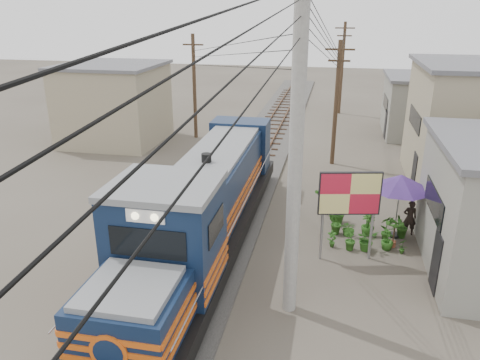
% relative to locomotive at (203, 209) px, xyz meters
% --- Properties ---
extents(ground, '(120.00, 120.00, 0.00)m').
position_rel_locomotive_xyz_m(ground, '(0.00, -2.36, -1.76)').
color(ground, '#473F35').
rests_on(ground, ground).
extents(ballast, '(3.60, 70.00, 0.16)m').
position_rel_locomotive_xyz_m(ballast, '(0.00, 7.64, -1.68)').
color(ballast, '#595651').
rests_on(ballast, ground).
extents(track, '(1.15, 70.00, 0.12)m').
position_rel_locomotive_xyz_m(track, '(0.00, 7.64, -1.50)').
color(track, '#51331E').
rests_on(track, ground).
extents(locomotive, '(3.01, 16.38, 4.06)m').
position_rel_locomotive_xyz_m(locomotive, '(0.00, 0.00, 0.00)').
color(locomotive, black).
rests_on(locomotive, ground).
extents(utility_pole_main, '(0.40, 0.40, 10.00)m').
position_rel_locomotive_xyz_m(utility_pole_main, '(3.50, -2.86, 3.24)').
color(utility_pole_main, '#9E9B93').
rests_on(utility_pole_main, ground).
extents(wooden_pole_mid, '(1.60, 0.24, 7.00)m').
position_rel_locomotive_xyz_m(wooden_pole_mid, '(4.50, 11.64, 1.91)').
color(wooden_pole_mid, '#4C3826').
rests_on(wooden_pole_mid, ground).
extents(wooden_pole_far, '(1.60, 0.24, 7.50)m').
position_rel_locomotive_xyz_m(wooden_pole_far, '(4.80, 25.64, 2.17)').
color(wooden_pole_far, '#4C3826').
rests_on(wooden_pole_far, ground).
extents(wooden_pole_left, '(1.60, 0.24, 7.00)m').
position_rel_locomotive_xyz_m(wooden_pole_left, '(-5.00, 15.64, 1.91)').
color(wooden_pole_left, '#4C3826').
rests_on(wooden_pole_left, ground).
extents(power_lines, '(9.65, 19.00, 3.30)m').
position_rel_locomotive_xyz_m(power_lines, '(-0.14, 6.14, 5.80)').
color(power_lines, black).
rests_on(power_lines, ground).
extents(shophouse_back, '(6.30, 6.30, 4.20)m').
position_rel_locomotive_xyz_m(shophouse_back, '(11.00, 19.64, 0.35)').
color(shophouse_back, gray).
rests_on(shophouse_back, ground).
extents(shophouse_left, '(6.30, 6.30, 5.20)m').
position_rel_locomotive_xyz_m(shophouse_left, '(-10.00, 13.64, 0.85)').
color(shophouse_left, gray).
rests_on(shophouse_left, ground).
extents(billboard, '(2.16, 0.58, 3.38)m').
position_rel_locomotive_xyz_m(billboard, '(5.17, 0.55, 0.73)').
color(billboard, '#99999E').
rests_on(billboard, ground).
extents(market_umbrella, '(3.00, 3.00, 2.63)m').
position_rel_locomotive_xyz_m(market_umbrella, '(7.15, 2.78, 0.55)').
color(market_umbrella, black).
rests_on(market_umbrella, ground).
extents(vendor, '(0.57, 0.40, 1.48)m').
position_rel_locomotive_xyz_m(vendor, '(7.71, 3.05, -1.03)').
color(vendor, black).
rests_on(vendor, ground).
extents(plant_nursery, '(3.44, 3.24, 1.06)m').
position_rel_locomotive_xyz_m(plant_nursery, '(5.77, 2.42, -1.32)').
color(plant_nursery, '#275919').
rests_on(plant_nursery, ground).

